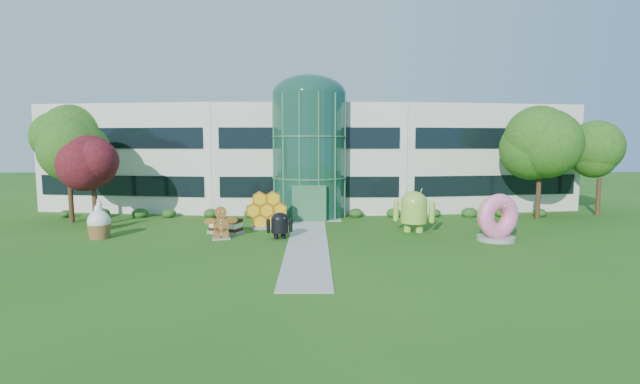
{
  "coord_description": "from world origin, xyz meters",
  "views": [
    {
      "loc": [
        0.42,
        -25.91,
        5.95
      ],
      "look_at": [
        0.79,
        6.0,
        2.6
      ],
      "focal_mm": 26.0,
      "sensor_mm": 36.0,
      "label": 1
    }
  ],
  "objects_px": {
    "android_green": "(414,208)",
    "donut": "(497,217)",
    "gingerbread": "(221,223)",
    "android_black": "(280,223)"
  },
  "relations": [
    {
      "from": "android_green",
      "to": "gingerbread",
      "type": "height_order",
      "value": "android_green"
    },
    {
      "from": "android_black",
      "to": "donut",
      "type": "bearing_deg",
      "value": -17.31
    },
    {
      "from": "android_green",
      "to": "gingerbread",
      "type": "distance_m",
      "value": 12.7
    },
    {
      "from": "donut",
      "to": "gingerbread",
      "type": "distance_m",
      "value": 17.02
    },
    {
      "from": "donut",
      "to": "gingerbread",
      "type": "bearing_deg",
      "value": 159.43
    },
    {
      "from": "android_black",
      "to": "donut",
      "type": "distance_m",
      "value": 13.38
    },
    {
      "from": "android_green",
      "to": "android_black",
      "type": "xyz_separation_m",
      "value": [
        -8.86,
        -2.07,
        -0.65
      ]
    },
    {
      "from": "gingerbread",
      "to": "donut",
      "type": "bearing_deg",
      "value": -16.07
    },
    {
      "from": "android_green",
      "to": "donut",
      "type": "bearing_deg",
      "value": -13.25
    },
    {
      "from": "android_green",
      "to": "donut",
      "type": "distance_m",
      "value": 5.28
    }
  ]
}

